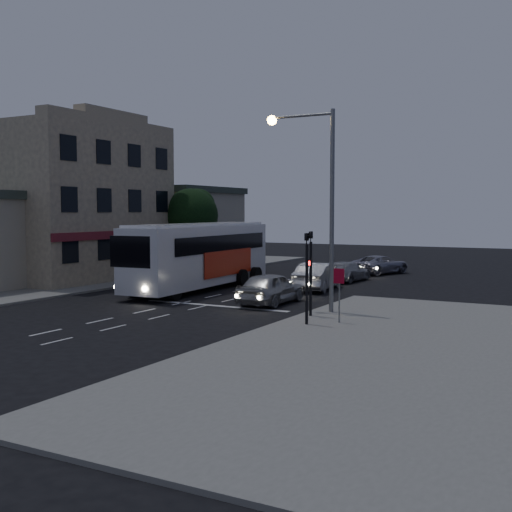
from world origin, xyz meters
The scene contains 16 objects.
ground centered at (0.00, 0.00, 0.00)m, with size 120.00×120.00×0.00m, color black.
sidewalk_near centered at (13.00, -4.00, 0.06)m, with size 12.00×24.00×0.12m, color slate.
sidewalk_far centered at (-13.00, 8.00, 0.06)m, with size 12.00×50.00×0.12m, color slate.
road_markings centered at (1.29, 3.31, 0.00)m, with size 8.00×30.55×0.01m.
tour_bus centered at (-2.16, 7.00, 2.12)m, with size 3.34×12.89×3.92m.
car_suv centered at (4.14, 3.80, 0.80)m, with size 1.90×4.72×1.61m, color #A1A1A1.
car_sedan_a centered at (4.02, 10.13, 0.81)m, with size 1.72×4.94×1.63m, color #BCBCBF.
car_sedan_b centered at (3.86, 15.36, 0.67)m, with size 1.87×4.59×1.33m, color #9B9BA0.
car_sedan_c centered at (4.21, 21.41, 0.69)m, with size 2.29×4.96×1.38m, color #9494A5.
traffic_signal_main centered at (7.60, 0.78, 2.42)m, with size 0.25×0.35×4.10m.
traffic_signal_side centered at (8.30, -1.20, 2.42)m, with size 0.18×0.15×4.10m.
regulatory_sign centered at (9.30, -0.24, 1.60)m, with size 0.45×0.12×2.20m.
streetlight centered at (7.34, 2.20, 5.73)m, with size 3.32×0.44×9.00m.
main_building centered at (-13.96, 8.00, 5.16)m, with size 10.12×12.00×11.00m.
low_building_north centered at (-13.50, 20.00, 3.39)m, with size 9.40×9.40×6.50m.
street_tree centered at (-8.21, 15.02, 4.50)m, with size 4.00×4.00×6.20m.
Camera 1 is at (18.56, -24.49, 4.63)m, focal length 45.00 mm.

